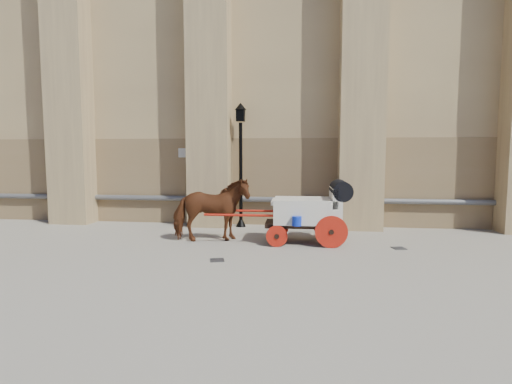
# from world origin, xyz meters

# --- Properties ---
(ground) EXTENTS (90.00, 90.00, 0.00)m
(ground) POSITION_xyz_m (0.00, 0.00, 0.00)
(ground) COLOR slate
(ground) RESTS_ON ground
(horse) EXTENTS (2.29, 1.48, 1.79)m
(horse) POSITION_xyz_m (-0.39, 1.18, 0.89)
(horse) COLOR brown
(horse) RESTS_ON ground
(carriage) EXTENTS (4.00, 1.44, 1.74)m
(carriage) POSITION_xyz_m (2.42, 1.33, 0.94)
(carriage) COLOR black
(carriage) RESTS_ON ground
(street_lamp) EXTENTS (0.39, 0.39, 4.15)m
(street_lamp) POSITION_xyz_m (0.07, 3.56, 2.22)
(street_lamp) COLOR black
(street_lamp) RESTS_ON ground
(drain_grate_near) EXTENTS (0.39, 0.39, 0.01)m
(drain_grate_near) POSITION_xyz_m (0.21, -0.81, 0.01)
(drain_grate_near) COLOR black
(drain_grate_near) RESTS_ON ground
(drain_grate_far) EXTENTS (0.38, 0.38, 0.01)m
(drain_grate_far) POSITION_xyz_m (4.67, 0.92, 0.01)
(drain_grate_far) COLOR black
(drain_grate_far) RESTS_ON ground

